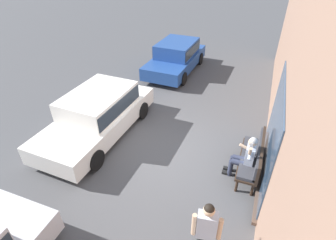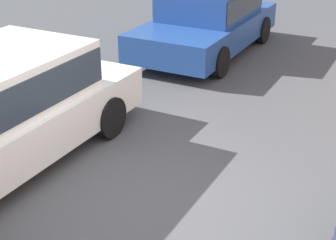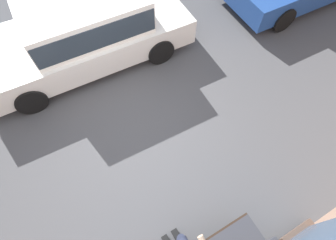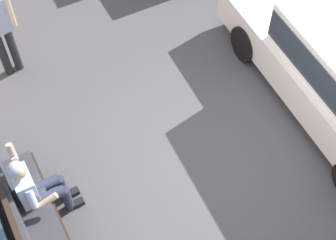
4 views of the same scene
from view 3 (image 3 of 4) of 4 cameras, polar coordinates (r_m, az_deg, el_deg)
The scene contains 2 objects.
ground_plane at distance 5.28m, azimuth -8.13°, elevation -0.43°, with size 60.00×60.00×0.00m, color #4C4C4F.
parked_car_mid at distance 6.01m, azimuth -17.99°, elevation 18.50°, with size 4.62×2.07×1.48m.
Camera 3 is at (0.62, 2.60, 4.55)m, focal length 28.00 mm.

